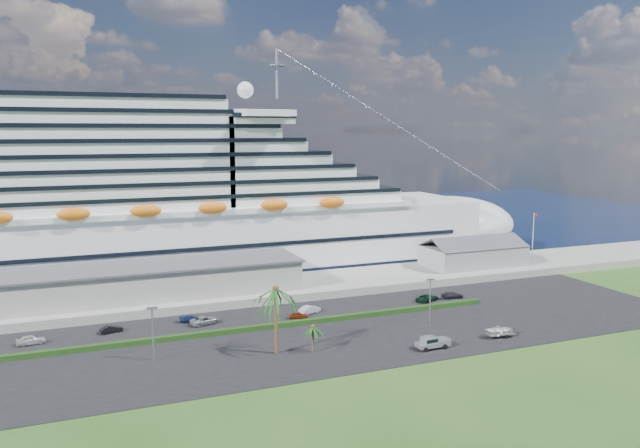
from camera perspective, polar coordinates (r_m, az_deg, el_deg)
name	(u,v)px	position (r m, az deg, el deg)	size (l,w,h in m)	color
ground	(346,354)	(98.83, 2.36, -11.80)	(420.00, 420.00, 0.00)	#264918
asphalt_lot	(319,333)	(108.37, -0.06, -9.90)	(140.00, 38.00, 0.12)	black
wharf	(269,288)	(134.40, -4.68, -5.89)	(240.00, 20.00, 1.80)	gray
water	(192,231)	(220.52, -11.61, -0.59)	(420.00, 160.00, 0.02)	black
cruise_ship	(149,207)	(150.43, -15.35, 1.50)	(191.00, 38.00, 54.00)	silver
terminal_building	(148,280)	(128.54, -15.44, -4.96)	(61.00, 15.00, 6.30)	gray
port_shed	(473,255)	(156.57, 13.82, -2.74)	(24.00, 12.31, 7.37)	gray
flagpole	(533,234)	(166.96, 18.91, -0.91)	(1.08, 0.16, 12.00)	silver
hedge	(266,327)	(110.19, -4.96, -9.34)	(88.00, 1.10, 0.90)	black
lamp_post_left	(153,327)	(97.43, -15.05, -9.07)	(1.60, 0.35, 8.27)	gray
lamp_post_right	(430,296)	(113.01, 10.04, -6.46)	(1.60, 0.35, 8.27)	gray
palm_tall	(276,296)	(96.17, -4.07, -6.63)	(8.82, 8.82, 11.13)	#47301E
palm_short	(313,330)	(98.16, -0.66, -9.67)	(3.53, 3.53, 4.56)	#47301E
parked_car_0	(31,340)	(112.49, -24.93, -9.59)	(1.77, 4.41, 1.50)	#BABABC
parked_car_1	(111,329)	(113.74, -18.55, -9.09)	(1.34, 3.85, 1.27)	black
parked_car_2	(205,320)	(114.25, -10.50, -8.65)	(2.39, 5.19, 1.44)	gray
parked_car_3	(191,319)	(115.90, -11.67, -8.49)	(1.73, 4.26, 1.24)	navy
parked_car_4	(298,315)	(115.85, -1.99, -8.32)	(1.47, 3.64, 1.24)	maroon
parked_car_5	(310,310)	(118.77, -0.95, -7.82)	(1.60, 4.59, 1.51)	silver
parked_car_6	(427,298)	(128.86, 9.77, -6.65)	(2.42, 5.24, 1.46)	black
parked_car_7	(452,295)	(131.99, 12.00, -6.38)	(1.87, 4.59, 1.33)	#232228
pickup_truck	(432,342)	(101.93, 10.23, -10.57)	(5.61, 2.25, 1.96)	black
boat_trailer	(501,330)	(109.80, 16.21, -9.33)	(6.22, 4.31, 1.75)	gray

